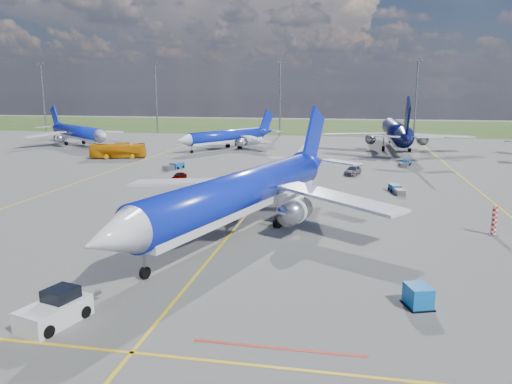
% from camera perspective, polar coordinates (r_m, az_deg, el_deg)
% --- Properties ---
extents(ground, '(400.00, 400.00, 0.00)m').
position_cam_1_polar(ground, '(47.42, -3.93, -6.00)').
color(ground, '#5D5D5A').
rests_on(ground, ground).
extents(grass_strip, '(400.00, 80.00, 0.01)m').
position_cam_1_polar(grass_strip, '(194.54, 7.32, 7.47)').
color(grass_strip, '#2D4719').
rests_on(grass_strip, ground).
extents(taxiway_lines, '(60.25, 160.00, 0.02)m').
position_cam_1_polar(taxiway_lines, '(73.70, 1.61, 0.49)').
color(taxiway_lines, gold).
rests_on(taxiway_lines, ground).
extents(floodlight_masts, '(202.20, 0.50, 22.70)m').
position_cam_1_polar(floodlight_masts, '(153.68, 10.30, 10.93)').
color(floodlight_masts, slate).
rests_on(floodlight_masts, ground).
extents(warning_post, '(0.50, 0.50, 3.00)m').
position_cam_1_polar(warning_post, '(55.20, 25.58, -2.97)').
color(warning_post, red).
rests_on(warning_post, ground).
extents(bg_jet_nw, '(46.38, 44.98, 9.66)m').
position_cam_1_polar(bg_jet_nw, '(135.75, -19.59, 5.02)').
color(bg_jet_nw, '#0D21BC').
rests_on(bg_jet_nw, ground).
extents(bg_jet_nnw, '(39.18, 41.72, 8.73)m').
position_cam_1_polar(bg_jet_nnw, '(120.92, -3.32, 4.93)').
color(bg_jet_nnw, '#0D21BC').
rests_on(bg_jet_nnw, ground).
extents(bg_jet_n, '(36.77, 48.04, 12.50)m').
position_cam_1_polar(bg_jet_n, '(123.74, 15.59, 4.67)').
color(bg_jet_n, '#060B3A').
rests_on(bg_jet_n, ground).
extents(main_airliner, '(46.37, 53.37, 11.81)m').
position_cam_1_polar(main_airliner, '(51.77, -1.64, -4.43)').
color(main_airliner, '#0D21BC').
rests_on(main_airliner, ground).
extents(pushback_tug, '(3.41, 6.32, 2.10)m').
position_cam_1_polar(pushback_tug, '(34.47, -21.92, -12.40)').
color(pushback_tug, silver).
rests_on(pushback_tug, ground).
extents(uld_container, '(1.99, 2.23, 1.48)m').
position_cam_1_polar(uld_container, '(36.01, 18.04, -11.24)').
color(uld_container, blue).
rests_on(uld_container, ground).
extents(apron_bus, '(11.74, 5.98, 3.19)m').
position_cam_1_polar(apron_bus, '(108.65, -15.50, 4.59)').
color(apron_bus, orange).
rests_on(apron_bus, ground).
extents(service_car_a, '(1.80, 3.83, 1.27)m').
position_cam_1_polar(service_car_a, '(80.49, -8.81, 1.78)').
color(service_car_a, '#999999').
rests_on(service_car_a, ground).
extents(service_car_b, '(4.72, 2.27, 1.30)m').
position_cam_1_polar(service_car_b, '(80.32, -1.28, 1.90)').
color(service_car_b, '#999999').
rests_on(service_car_b, ground).
extents(service_car_c, '(3.32, 5.38, 1.46)m').
position_cam_1_polar(service_car_c, '(86.20, 11.01, 2.42)').
color(service_car_c, '#999999').
rests_on(service_car_c, ground).
extents(baggage_tug_w, '(2.08, 4.72, 1.03)m').
position_cam_1_polar(baggage_tug_w, '(72.83, 15.76, 0.29)').
color(baggage_tug_w, navy).
rests_on(baggage_tug_w, ground).
extents(baggage_tug_c, '(2.73, 5.10, 1.11)m').
position_cam_1_polar(baggage_tug_c, '(91.70, -9.32, 2.91)').
color(baggage_tug_c, '#19569B').
rests_on(baggage_tug_c, ground).
extents(baggage_tug_e, '(2.33, 5.12, 1.11)m').
position_cam_1_polar(baggage_tug_e, '(98.28, 16.72, 3.16)').
color(baggage_tug_e, '#195497').
rests_on(baggage_tug_e, ground).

